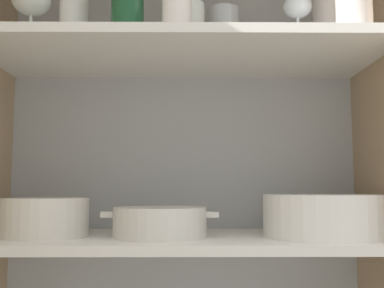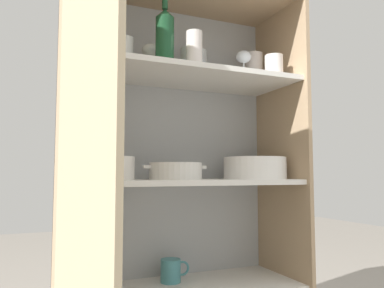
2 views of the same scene
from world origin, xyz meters
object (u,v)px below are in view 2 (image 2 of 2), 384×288
coffee_mug_primary (171,271)px  casserole_dish (175,171)px  mixing_bowl_large (108,167)px  plate_stack_white (255,168)px  wine_bottle (165,36)px

coffee_mug_primary → casserole_dish: bearing=-102.1°
mixing_bowl_large → coffee_mug_primary: mixing_bowl_large is taller
plate_stack_white → coffee_mug_primary: 0.53m
casserole_dish → mixing_bowl_large: bearing=176.9°
wine_bottle → mixing_bowl_large: wine_bottle is taller
casserole_dish → coffee_mug_primary: 0.41m
wine_bottle → coffee_mug_primary: (0.09, 0.17, -0.88)m
wine_bottle → plate_stack_white: (0.42, 0.07, -0.48)m
wine_bottle → coffee_mug_primary: bearing=62.2°
mixing_bowl_large → casserole_dish: size_ratio=0.75×
wine_bottle → mixing_bowl_large: 0.52m
plate_stack_white → mixing_bowl_large: 0.60m
mixing_bowl_large → coffee_mug_primary: (0.27, 0.09, -0.41)m
casserole_dish → plate_stack_white: bearing=0.6°
mixing_bowl_large → coffee_mug_primary: 0.50m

